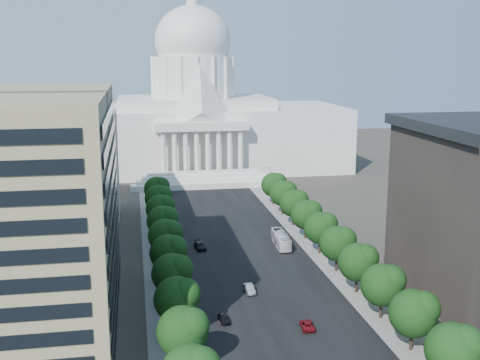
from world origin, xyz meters
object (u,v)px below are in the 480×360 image
car_dark_a (224,318)px  car_dark_b (200,246)px  car_silver (249,289)px  city_bus (281,239)px  car_red (307,325)px

car_dark_a → car_dark_b: size_ratio=0.73×
car_silver → city_bus: (13.08, 27.27, 0.96)m
car_silver → car_dark_b: 29.13m
car_dark_a → car_silver: bearing=54.2°
car_dark_b → city_bus: 19.72m
car_silver → car_dark_a: bearing=-122.6°
car_dark_a → car_silver: (6.85, 12.26, 0.09)m
car_dark_b → city_bus: bearing=-10.9°
car_red → city_bus: 44.99m
city_bus → car_dark_a: bearing=-113.5°
car_silver → city_bus: 30.26m
car_dark_a → car_red: size_ratio=0.85×
car_red → city_bus: (6.36, 44.53, 1.07)m
car_silver → car_red: (6.72, -17.25, -0.12)m
car_silver → city_bus: size_ratio=0.37×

